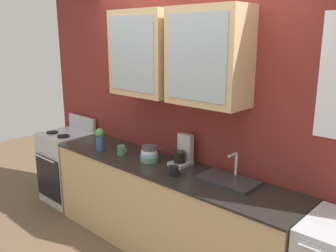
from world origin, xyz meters
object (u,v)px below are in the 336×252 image
object	(u,v)px
stove_range	(68,166)
vase	(100,139)
bowl_stack	(149,154)
cup_near_sink	(174,171)
sink_faucet	(228,180)
coffee_maker	(183,153)
cup_near_bowls	(121,150)

from	to	relation	value
stove_range	vase	world-z (taller)	vase
stove_range	vase	distance (m)	1.04
bowl_stack	cup_near_sink	size ratio (longest dim) A/B	1.47
sink_faucet	coffee_maker	world-z (taller)	coffee_maker
bowl_stack	coffee_maker	bearing A→B (deg)	26.98
vase	coffee_maker	size ratio (longest dim) A/B	0.82
stove_range	sink_faucet	bearing A→B (deg)	2.26
stove_range	cup_near_bowls	world-z (taller)	stove_range
cup_near_bowls	coffee_maker	world-z (taller)	coffee_maker
cup_near_bowls	coffee_maker	bearing A→B (deg)	18.56
bowl_stack	vase	size ratio (longest dim) A/B	0.74
sink_faucet	coffee_maker	bearing A→B (deg)	173.07
sink_faucet	bowl_stack	distance (m)	0.87
sink_faucet	cup_near_sink	size ratio (longest dim) A/B	4.16
cup_near_sink	cup_near_bowls	world-z (taller)	cup_near_bowls
vase	cup_near_bowls	distance (m)	0.30
stove_range	bowl_stack	xyz separation A→B (m)	(1.50, 0.01, 0.51)
stove_range	sink_faucet	distance (m)	2.40
sink_faucet	cup_near_sink	bearing A→B (deg)	-154.63
cup_near_sink	coffee_maker	world-z (taller)	coffee_maker
sink_faucet	vase	world-z (taller)	vase
stove_range	coffee_maker	distance (m)	1.89
stove_range	vase	bearing A→B (deg)	-7.17
sink_faucet	cup_near_sink	world-z (taller)	sink_faucet
bowl_stack	cup_near_bowls	distance (m)	0.35
vase	cup_near_sink	size ratio (longest dim) A/B	1.99
bowl_stack	coffee_maker	distance (m)	0.34
stove_range	vase	size ratio (longest dim) A/B	4.48
sink_faucet	cup_near_bowls	bearing A→B (deg)	-172.99
sink_faucet	bowl_stack	bearing A→B (deg)	-174.39
stove_range	cup_near_bowls	size ratio (longest dim) A/B	8.86
bowl_stack	sink_faucet	bearing A→B (deg)	5.61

